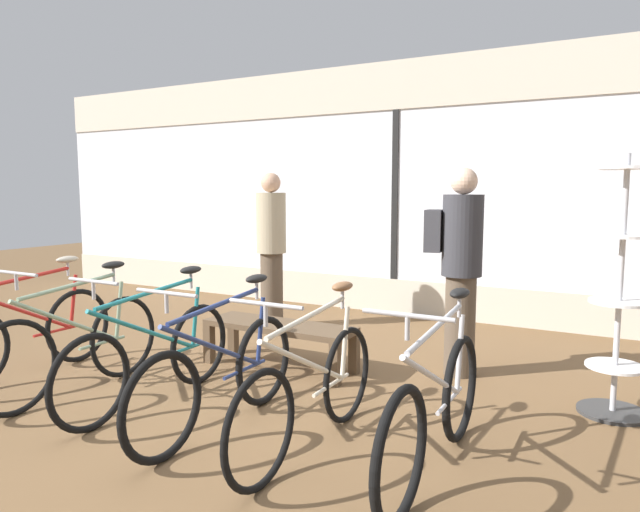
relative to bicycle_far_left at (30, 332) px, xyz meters
The scene contains 12 objects.
ground_plane 1.84m from the bicycle_far_left, ahead, with size 24.00×24.00×0.00m, color brown.
shop_back_wall 4.48m from the bicycle_far_left, 65.42° to the left, with size 12.00×0.08×3.20m.
bicycle_far_left is the anchor object (origin of this frame).
bicycle_left 0.72m from the bicycle_far_left, ahead, with size 0.46×1.69×1.03m.
bicycle_center_left 1.39m from the bicycle_far_left, ahead, with size 0.46×1.74×1.01m.
bicycle_center_right 2.12m from the bicycle_far_left, ahead, with size 0.46×1.71×1.01m.
bicycle_right 2.81m from the bicycle_far_left, ahead, with size 0.46×1.70×1.01m.
bicycle_far_right 3.57m from the bicycle_far_left, ahead, with size 0.46×1.73×1.02m.
accessory_rack 4.68m from the bicycle_far_left, 18.73° to the left, with size 0.48×0.48×1.85m.
display_bench 2.14m from the bicycle_far_left, 35.15° to the left, with size 1.40×0.44×0.41m.
customer_near_rack 2.69m from the bicycle_far_left, 71.83° to the left, with size 0.48×0.48×1.79m.
customer_by_window 3.73m from the bicycle_far_left, 29.75° to the left, with size 0.52×0.39×1.78m.
Camera 1 is at (2.70, -3.14, 1.60)m, focal length 32.00 mm.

